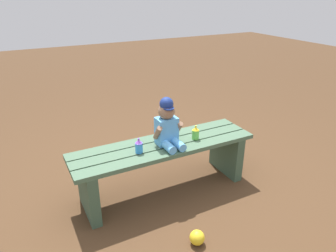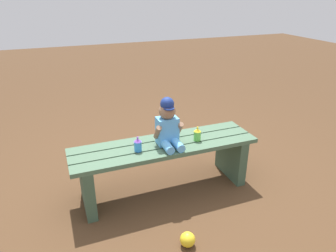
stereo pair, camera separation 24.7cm
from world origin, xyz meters
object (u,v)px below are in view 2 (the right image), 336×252
object	(u,v)px
sippy_cup_left	(138,144)
sippy_cup_right	(197,134)
park_bench	(165,159)
toy_ball	(188,240)
child_figure	(168,125)

from	to	relation	value
sippy_cup_left	sippy_cup_right	bearing A→B (deg)	0.00
park_bench	toy_ball	xyz separation A→B (m)	(-0.09, -0.68, -0.26)
sippy_cup_left	toy_ball	size ratio (longest dim) A/B	1.15
park_bench	sippy_cup_left	xyz separation A→B (m)	(-0.24, -0.04, 0.20)
sippy_cup_right	toy_ball	size ratio (longest dim) A/B	1.15
park_bench	sippy_cup_right	world-z (taller)	sippy_cup_right
park_bench	child_figure	size ratio (longest dim) A/B	3.87
child_figure	toy_ball	world-z (taller)	child_figure
child_figure	toy_ball	distance (m)	0.89
child_figure	sippy_cup_right	size ratio (longest dim) A/B	3.26
child_figure	sippy_cup_right	xyz separation A→B (m)	(0.26, -0.03, -0.12)
sippy_cup_left	child_figure	bearing A→B (deg)	5.60
child_figure	sippy_cup_right	distance (m)	0.28
park_bench	sippy_cup_left	size ratio (longest dim) A/B	12.63
park_bench	child_figure	world-z (taller)	child_figure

